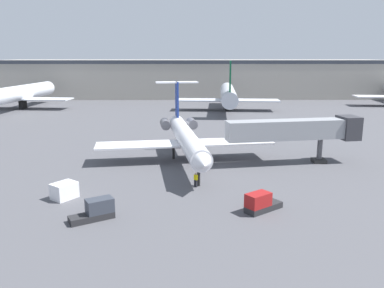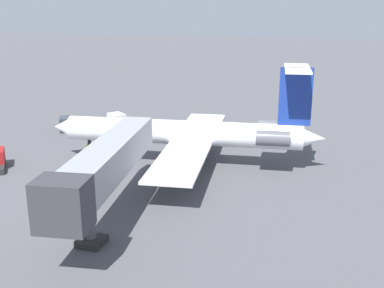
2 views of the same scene
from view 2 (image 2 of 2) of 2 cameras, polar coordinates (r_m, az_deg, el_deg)
name	(u,v)px [view 2 (image 2 of 2)]	position (r m, az deg, el deg)	size (l,w,h in m)	color
ground_plane	(190,172)	(47.72, -0.25, -3.39)	(400.00, 400.00, 0.10)	#4C4C51
regional_jet	(192,132)	(48.76, -0.01, 1.46)	(25.33, 28.75, 10.43)	white
jet_bridge	(102,167)	(35.23, -10.85, -2.81)	(18.77, 5.81, 6.43)	gray
ground_crew_marshaller	(88,150)	(53.01, -12.45, -0.70)	(0.48, 0.45, 1.69)	black
baggage_tug_trailing	(66,124)	(65.07, -15.09, 2.31)	(4.16, 3.23, 1.90)	#262628
cargo_container_uld	(117,120)	(66.30, -9.12, 2.94)	(2.91, 3.02, 1.69)	silver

